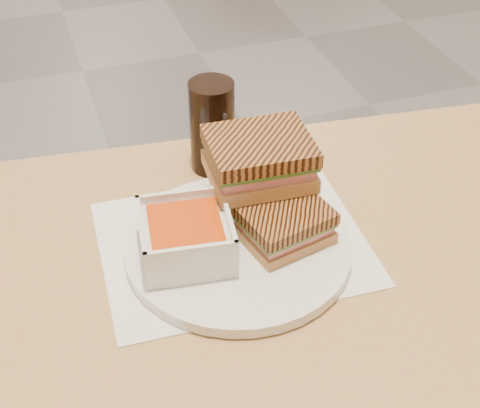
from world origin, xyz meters
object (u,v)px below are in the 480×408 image
object	(u,v)px
panini_lower	(285,224)
cola_glass	(212,126)
plate	(238,247)
main_table	(210,355)
soup_bowl	(186,238)

from	to	relation	value
panini_lower	cola_glass	world-z (taller)	cola_glass
plate	cola_glass	world-z (taller)	cola_glass
main_table	plate	bearing A→B (deg)	45.47
plate	panini_lower	distance (m)	0.07
panini_lower	soup_bowl	bearing A→B (deg)	175.21
soup_bowl	plate	bearing A→B (deg)	-1.27
plate	panini_lower	world-z (taller)	panini_lower
panini_lower	main_table	bearing A→B (deg)	-156.76
main_table	cola_glass	world-z (taller)	cola_glass
plate	main_table	bearing A→B (deg)	-134.53
soup_bowl	cola_glass	distance (m)	0.22
plate	soup_bowl	distance (m)	0.08
plate	soup_bowl	world-z (taller)	soup_bowl
main_table	soup_bowl	bearing A→B (deg)	97.57
main_table	panini_lower	size ratio (longest dim) A/B	10.16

